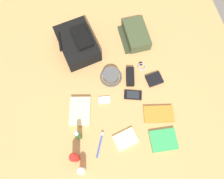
{
  "coord_description": "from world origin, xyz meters",
  "views": [
    {
      "loc": [
        -0.5,
        0.11,
        1.48
      ],
      "look_at": [
        0.0,
        0.0,
        0.04
      ],
      "focal_mm": 34.79,
      "sensor_mm": 36.0,
      "label": 1
    }
  ],
  "objects_px": {
    "toiletry_pouch": "(136,35)",
    "folded_towel": "(80,111)",
    "notepad": "(126,139)",
    "sunscreen_spray": "(75,158)",
    "paperback_novel": "(163,140)",
    "toothbrush": "(100,143)",
    "cell_phone": "(133,95)",
    "shampoo_bottle": "(78,135)",
    "bucket_hat": "(111,76)",
    "wallet": "(154,79)",
    "sunglasses_case": "(130,77)",
    "toothpaste_tube": "(82,171)",
    "travel_guidebook": "(159,114)",
    "media_player": "(104,100)",
    "backpack": "(78,43)",
    "wristwatch": "(142,66)"
  },
  "relations": [
    {
      "from": "toothpaste_tube",
      "to": "sunglasses_case",
      "type": "bearing_deg",
      "value": -38.72
    },
    {
      "from": "cell_phone",
      "to": "media_player",
      "type": "relative_size",
      "value": 1.55
    },
    {
      "from": "cell_phone",
      "to": "toothbrush",
      "type": "relative_size",
      "value": 0.87
    },
    {
      "from": "paperback_novel",
      "to": "backpack",
      "type": "bearing_deg",
      "value": 27.95
    },
    {
      "from": "sunscreen_spray",
      "to": "paperback_novel",
      "type": "bearing_deg",
      "value": -91.28
    },
    {
      "from": "paperback_novel",
      "to": "folded_towel",
      "type": "relative_size",
      "value": 0.92
    },
    {
      "from": "bucket_hat",
      "to": "wallet",
      "type": "distance_m",
      "value": 0.32
    },
    {
      "from": "paperback_novel",
      "to": "notepad",
      "type": "bearing_deg",
      "value": 76.19
    },
    {
      "from": "notepad",
      "to": "folded_towel",
      "type": "distance_m",
      "value": 0.36
    },
    {
      "from": "toiletry_pouch",
      "to": "toothpaste_tube",
      "type": "bearing_deg",
      "value": 147.05
    },
    {
      "from": "paperback_novel",
      "to": "sunscreen_spray",
      "type": "bearing_deg",
      "value": 88.72
    },
    {
      "from": "travel_guidebook",
      "to": "sunglasses_case",
      "type": "distance_m",
      "value": 0.34
    },
    {
      "from": "backpack",
      "to": "shampoo_bottle",
      "type": "xyz_separation_m",
      "value": [
        -0.67,
        0.11,
        0.01
      ]
    },
    {
      "from": "media_player",
      "to": "cell_phone",
      "type": "bearing_deg",
      "value": -92.29
    },
    {
      "from": "backpack",
      "to": "sunglasses_case",
      "type": "bearing_deg",
      "value": -135.2
    },
    {
      "from": "paperback_novel",
      "to": "cell_phone",
      "type": "height_order",
      "value": "paperback_novel"
    },
    {
      "from": "sunglasses_case",
      "to": "travel_guidebook",
      "type": "bearing_deg",
      "value": -145.25
    },
    {
      "from": "toothpaste_tube",
      "to": "sunscreen_spray",
      "type": "xyz_separation_m",
      "value": [
        0.09,
        0.03,
        0.01
      ]
    },
    {
      "from": "toiletry_pouch",
      "to": "wristwatch",
      "type": "height_order",
      "value": "toiletry_pouch"
    },
    {
      "from": "toiletry_pouch",
      "to": "folded_towel",
      "type": "bearing_deg",
      "value": 133.68
    },
    {
      "from": "media_player",
      "to": "bucket_hat",
      "type": "bearing_deg",
      "value": -27.27
    },
    {
      "from": "sunscreen_spray",
      "to": "cell_phone",
      "type": "distance_m",
      "value": 0.58
    },
    {
      "from": "toiletry_pouch",
      "to": "wallet",
      "type": "bearing_deg",
      "value": -173.17
    },
    {
      "from": "shampoo_bottle",
      "to": "folded_towel",
      "type": "xyz_separation_m",
      "value": [
        0.17,
        -0.03,
        -0.06
      ]
    },
    {
      "from": "toiletry_pouch",
      "to": "bucket_hat",
      "type": "relative_size",
      "value": 1.68
    },
    {
      "from": "shampoo_bottle",
      "to": "cell_phone",
      "type": "bearing_deg",
      "value": -63.6
    },
    {
      "from": "bucket_hat",
      "to": "wallet",
      "type": "relative_size",
      "value": 1.46
    },
    {
      "from": "paperback_novel",
      "to": "notepad",
      "type": "distance_m",
      "value": 0.25
    },
    {
      "from": "travel_guidebook",
      "to": "backpack",
      "type": "bearing_deg",
      "value": 35.2
    },
    {
      "from": "sunscreen_spray",
      "to": "paperback_novel",
      "type": "relative_size",
      "value": 0.74
    },
    {
      "from": "sunscreen_spray",
      "to": "toiletry_pouch",
      "type": "bearing_deg",
      "value": -37.05
    },
    {
      "from": "shampoo_bottle",
      "to": "sunglasses_case",
      "type": "relative_size",
      "value": 1.14
    },
    {
      "from": "backpack",
      "to": "toiletry_pouch",
      "type": "xyz_separation_m",
      "value": [
        -0.01,
        -0.45,
        -0.02
      ]
    },
    {
      "from": "bucket_hat",
      "to": "wallet",
      "type": "bearing_deg",
      "value": -106.24
    },
    {
      "from": "shampoo_bottle",
      "to": "paperback_novel",
      "type": "relative_size",
      "value": 0.87
    },
    {
      "from": "cell_phone",
      "to": "shampoo_bottle",
      "type": "bearing_deg",
      "value": 116.4
    },
    {
      "from": "bucket_hat",
      "to": "wristwatch",
      "type": "bearing_deg",
      "value": -81.79
    },
    {
      "from": "cell_phone",
      "to": "toothbrush",
      "type": "height_order",
      "value": "toothbrush"
    },
    {
      "from": "folded_towel",
      "to": "paperback_novel",
      "type": "bearing_deg",
      "value": -121.44
    },
    {
      "from": "toothbrush",
      "to": "sunglasses_case",
      "type": "distance_m",
      "value": 0.52
    },
    {
      "from": "toothbrush",
      "to": "folded_towel",
      "type": "relative_size",
      "value": 0.8
    },
    {
      "from": "bucket_hat",
      "to": "folded_towel",
      "type": "distance_m",
      "value": 0.34
    },
    {
      "from": "travel_guidebook",
      "to": "wristwatch",
      "type": "bearing_deg",
      "value": 2.84
    },
    {
      "from": "toothbrush",
      "to": "cell_phone",
      "type": "bearing_deg",
      "value": -46.59
    },
    {
      "from": "travel_guidebook",
      "to": "toothbrush",
      "type": "xyz_separation_m",
      "value": [
        -0.1,
        0.43,
        -0.0
      ]
    },
    {
      "from": "toothpaste_tube",
      "to": "sunglasses_case",
      "type": "distance_m",
      "value": 0.72
    },
    {
      "from": "backpack",
      "to": "wristwatch",
      "type": "height_order",
      "value": "backpack"
    },
    {
      "from": "folded_towel",
      "to": "sunglasses_case",
      "type": "distance_m",
      "value": 0.44
    },
    {
      "from": "shampoo_bottle",
      "to": "travel_guidebook",
      "type": "relative_size",
      "value": 0.73
    },
    {
      "from": "toiletry_pouch",
      "to": "notepad",
      "type": "distance_m",
      "value": 0.79
    }
  ]
}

